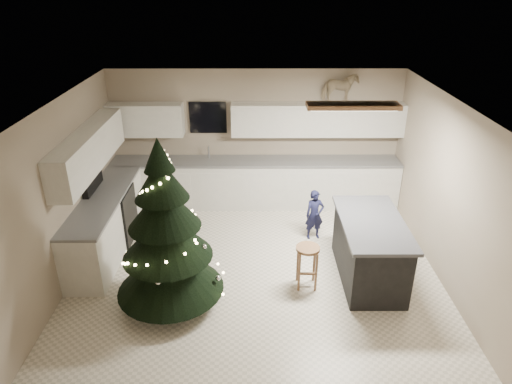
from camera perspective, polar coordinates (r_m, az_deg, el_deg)
ground_plane at (r=7.20m, az=0.01°, el=-9.50°), size 5.50×5.50×0.00m
room_shell at (r=6.37m, az=0.22°, el=3.52°), size 5.52×5.02×2.61m
cabinetry at (r=8.32m, az=-6.31°, el=1.41°), size 5.50×3.20×2.00m
island at (r=6.97m, az=14.00°, el=-6.96°), size 0.90×1.70×0.95m
bar_stool at (r=6.61m, az=6.45°, el=-8.06°), size 0.34×0.34×0.66m
christmas_tree at (r=6.12m, az=-11.11°, el=-5.95°), size 1.50×1.45×2.40m
toddler at (r=7.83m, az=7.34°, el=-2.84°), size 0.36×0.27×0.89m
rocking_horse at (r=8.57m, az=10.44°, el=12.66°), size 0.66×0.36×0.55m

